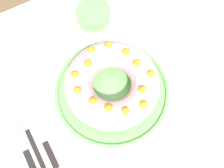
{
  "coord_description": "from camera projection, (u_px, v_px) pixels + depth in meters",
  "views": [
    {
      "loc": [
        -0.12,
        -0.24,
        1.5
      ],
      "look_at": [
        0.03,
        0.02,
        0.8
      ],
      "focal_mm": 42.0,
      "sensor_mm": 36.0,
      "label": 1
    }
  ],
  "objects": [
    {
      "name": "cake_knife",
      "position": [
        45.0,
        143.0,
        0.76
      ],
      "size": [
        0.02,
        0.19,
        0.01
      ],
      "rotation": [
        0.0,
        0.0,
        0.07
      ],
      "color": "black",
      "rests_on": "dining_table"
    },
    {
      "name": "fork",
      "position": [
        30.0,
        138.0,
        0.76
      ],
      "size": [
        0.02,
        0.2,
        0.01
      ],
      "rotation": [
        0.0,
        0.0,
        0.01
      ],
      "color": "black",
      "rests_on": "dining_table"
    },
    {
      "name": "serving_dish",
      "position": [
        112.0,
        91.0,
        0.81
      ],
      "size": [
        0.36,
        0.36,
        0.02
      ],
      "color": "#6BB760",
      "rests_on": "dining_table"
    },
    {
      "name": "serving_knife",
      "position": [
        26.0,
        152.0,
        0.75
      ],
      "size": [
        0.02,
        0.21,
        0.01
      ],
      "rotation": [
        0.0,
        0.0,
        0.07
      ],
      "color": "black",
      "rests_on": "dining_table"
    },
    {
      "name": "side_bowl",
      "position": [
        93.0,
        15.0,
        0.91
      ],
      "size": [
        0.12,
        0.12,
        0.04
      ],
      "primitive_type": "cylinder",
      "color": "#6BB760",
      "rests_on": "dining_table"
    },
    {
      "name": "dining_table",
      "position": [
        107.0,
        110.0,
        0.89
      ],
      "size": [
        1.36,
        0.97,
        0.73
      ],
      "color": "beige",
      "rests_on": "ground_plane"
    },
    {
      "name": "bundt_cake",
      "position": [
        112.0,
        84.0,
        0.76
      ],
      "size": [
        0.28,
        0.28,
        0.1
      ],
      "color": "#E09EAD",
      "rests_on": "serving_dish"
    },
    {
      "name": "ground_plane",
      "position": [
        109.0,
        145.0,
        1.48
      ],
      "size": [
        8.0,
        8.0,
        0.0
      ],
      "primitive_type": "plane",
      "color": "brown"
    }
  ]
}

